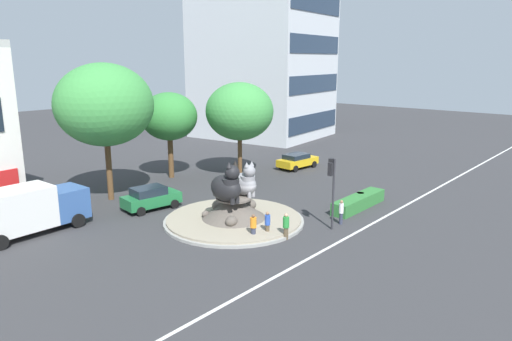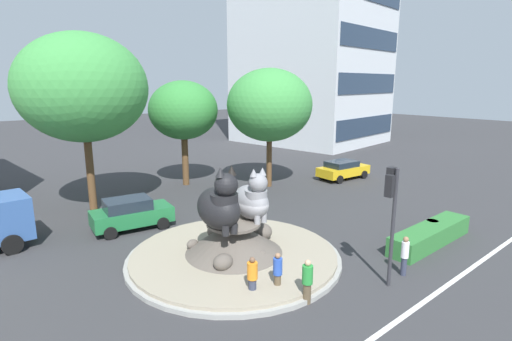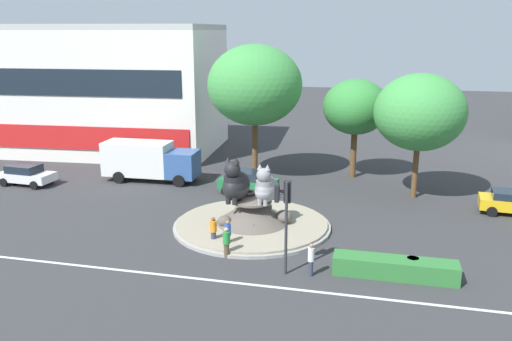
# 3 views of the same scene
# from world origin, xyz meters

# --- Properties ---
(ground_plane) EXTENTS (160.00, 160.00, 0.00)m
(ground_plane) POSITION_xyz_m (0.00, 0.00, 0.00)
(ground_plane) COLOR #333335
(lane_centreline) EXTENTS (112.00, 0.20, 0.01)m
(lane_centreline) POSITION_xyz_m (0.00, -7.14, 0.00)
(lane_centreline) COLOR silver
(lane_centreline) RESTS_ON ground
(roundabout_island) EXTENTS (9.28, 9.28, 1.69)m
(roundabout_island) POSITION_xyz_m (0.02, 0.01, 0.58)
(roundabout_island) COLOR gray
(roundabout_island) RESTS_ON ground
(cat_statue_black) EXTENTS (1.81, 2.68, 2.71)m
(cat_statue_black) POSITION_xyz_m (-0.89, -0.29, 2.68)
(cat_statue_black) COLOR black
(cat_statue_black) RESTS_ON roundabout_island
(cat_statue_grey) EXTENTS (1.72, 2.44, 2.37)m
(cat_statue_grey) POSITION_xyz_m (0.89, -0.19, 2.55)
(cat_statue_grey) COLOR gray
(cat_statue_grey) RESTS_ON roundabout_island
(traffic_light_mast) EXTENTS (0.71, 0.54, 4.57)m
(traffic_light_mast) POSITION_xyz_m (2.96, -5.58, 3.36)
(traffic_light_mast) COLOR #2D2D33
(traffic_light_mast) RESTS_ON ground
(office_tower) EXTENTS (16.00, 17.65, 34.64)m
(office_tower) POSITION_xyz_m (29.35, 22.10, 17.32)
(office_tower) COLOR silver
(office_tower) RESTS_ON ground
(clipped_hedge_strip) EXTENTS (5.77, 1.20, 0.90)m
(clipped_hedge_strip) POSITION_xyz_m (8.11, -4.78, 0.45)
(clipped_hedge_strip) COLOR #2D7033
(clipped_hedge_strip) RESTS_ON ground
(broadleaf_tree_behind_island) EXTENTS (5.01, 5.01, 7.71)m
(broadleaf_tree_behind_island) POSITION_xyz_m (5.09, 12.65, 5.55)
(broadleaf_tree_behind_island) COLOR brown
(broadleaf_tree_behind_island) RESTS_ON ground
(second_tree_near_tower) EXTENTS (7.18, 7.18, 10.31)m
(second_tree_near_tower) POSITION_xyz_m (-2.41, 10.73, 7.24)
(second_tree_near_tower) COLOR brown
(second_tree_near_tower) RESTS_ON ground
(third_tree_left) EXTENTS (6.09, 6.09, 8.56)m
(third_tree_left) POSITION_xyz_m (9.54, 8.23, 5.96)
(third_tree_left) COLOR brown
(third_tree_left) RESTS_ON ground
(pedestrian_blue_shirt) EXTENTS (0.34, 0.34, 1.55)m
(pedestrian_blue_shirt) POSITION_xyz_m (-0.51, -3.30, 0.81)
(pedestrian_blue_shirt) COLOR brown
(pedestrian_blue_shirt) RESTS_ON ground
(pedestrian_white_shirt) EXTENTS (0.30, 0.30, 1.63)m
(pedestrian_white_shirt) POSITION_xyz_m (4.25, -5.60, 0.88)
(pedestrian_white_shirt) COLOR #33384C
(pedestrian_white_shirt) RESTS_ON ground
(pedestrian_orange_shirt) EXTENTS (0.38, 0.38, 1.54)m
(pedestrian_orange_shirt) POSITION_xyz_m (-1.43, -2.96, 0.80)
(pedestrian_orange_shirt) COLOR #33384C
(pedestrian_orange_shirt) RESTS_ON ground
(pedestrian_green_shirt) EXTENTS (0.38, 0.38, 1.63)m
(pedestrian_green_shirt) POSITION_xyz_m (-0.23, -4.50, 0.85)
(pedestrian_green_shirt) COLOR brown
(pedestrian_green_shirt) RESTS_ON ground
(sedan_on_far_lane) EXTENTS (4.44, 2.37, 1.47)m
(sedan_on_far_lane) POSITION_xyz_m (15.58, 6.11, 0.78)
(sedan_on_far_lane) COLOR gold
(sedan_on_far_lane) RESTS_ON ground
(hatchback_near_shophouse) EXTENTS (4.26, 2.50, 1.66)m
(hatchback_near_shophouse) POSITION_xyz_m (-1.90, 6.40, 0.86)
(hatchback_near_shophouse) COLOR #1E6B38
(hatchback_near_shophouse) RESTS_ON ground
(litter_bin) EXTENTS (0.56, 0.56, 0.90)m
(litter_bin) POSITION_xyz_m (8.92, -4.45, 0.45)
(litter_bin) COLOR #2D4233
(litter_bin) RESTS_ON ground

